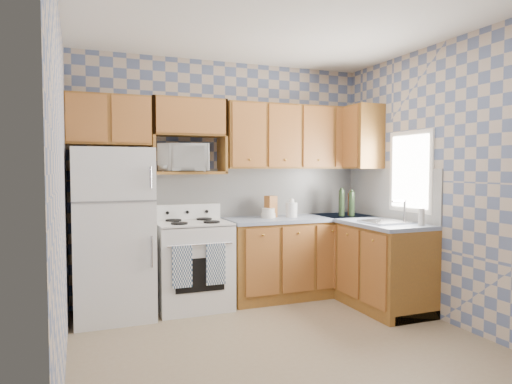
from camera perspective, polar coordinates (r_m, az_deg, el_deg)
floor at (r=4.07m, az=3.36°, el=-18.42°), size 3.40×3.40×0.00m
back_wall at (r=5.29m, az=-3.86°, el=1.52°), size 3.40×0.02×2.70m
right_wall at (r=4.76m, az=22.36°, el=1.14°), size 0.02×3.20×2.70m
backsplash_back at (r=5.42m, az=0.22°, el=-0.02°), size 2.60×0.02×0.56m
backsplash_right at (r=5.37m, az=16.34°, el=-0.17°), size 0.02×1.60×0.56m
refrigerator at (r=4.74m, az=-17.43°, el=-4.96°), size 0.75×0.70×1.68m
stove_body at (r=4.95m, az=-7.93°, el=-9.09°), size 0.76×0.65×0.90m
cooktop at (r=4.88m, az=-7.97°, el=-3.86°), size 0.76×0.65×0.02m
backguard at (r=5.14m, az=-8.69°, el=-2.46°), size 0.76×0.08×0.17m
dish_towel_left at (r=4.57m, az=-9.22°, el=-9.20°), size 0.20×0.02×0.41m
dish_towel_right at (r=4.65m, az=-5.06°, el=-8.96°), size 0.20×0.02×0.41m
base_cabinets_back at (r=5.42m, az=5.58°, el=-8.14°), size 1.75×0.60×0.88m
base_cabinets_right at (r=5.29m, az=13.70°, el=-8.49°), size 0.60×1.60×0.88m
countertop_back at (r=5.35m, az=5.63°, el=-3.31°), size 1.77×0.63×0.04m
countertop_right at (r=5.22m, az=13.72°, el=-3.53°), size 0.63×1.60×0.04m
upper_cabinets_back at (r=5.45m, az=5.01°, el=6.82°), size 1.75×0.33×0.74m
upper_cabinets_fridge at (r=4.91m, az=-17.97°, el=8.52°), size 0.82×0.33×0.50m
upper_cabinets_right at (r=5.65m, az=12.37°, el=6.63°), size 0.33×0.70×0.74m
microwave_shelf at (r=5.00m, az=-8.44°, el=2.39°), size 0.80×0.33×0.03m
microwave at (r=4.98m, az=-8.96°, el=4.26°), size 0.61×0.49×0.30m
sink at (r=4.94m, az=16.11°, el=-3.64°), size 0.48×0.40×0.03m
window at (r=5.08m, az=18.75°, el=2.44°), size 0.02×0.66×0.86m
bottle_0 at (r=5.47m, az=10.65°, el=-1.36°), size 0.07×0.07×0.31m
bottle_1 at (r=5.48m, az=11.87°, el=-1.47°), size 0.07×0.07×0.29m
bottle_2 at (r=5.59m, az=11.73°, el=-1.49°), size 0.07×0.07×0.27m
knife_block at (r=5.26m, az=1.86°, el=-1.83°), size 0.14×0.14×0.25m
electric_kettle at (r=5.29m, az=4.47°, el=-2.23°), size 0.13×0.13×0.17m
food_containers at (r=5.18m, az=1.53°, el=-2.65°), size 0.17×0.17×0.11m
soap_bottle at (r=4.79m, az=19.97°, el=-2.94°), size 0.06×0.06×0.17m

